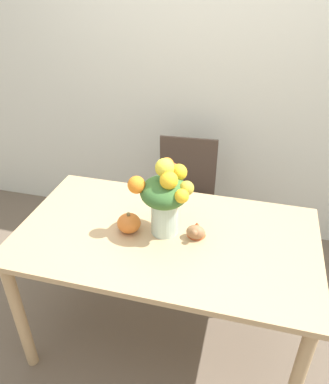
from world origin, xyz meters
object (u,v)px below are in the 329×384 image
Objects in this scene: flower_vase at (165,197)px; pumpkin at (129,223)px; turkey_figurine at (196,230)px; dining_chair_near_window at (184,201)px.

pumpkin is (-0.17, -0.04, -0.16)m from flower_vase.
turkey_figurine is at bearing 0.47° from flower_vase.
turkey_figurine is at bearing 7.10° from pumpkin.
turkey_figurine is 0.14× the size of dining_chair_near_window.
turkey_figurine is (0.33, 0.04, -0.01)m from pumpkin.
dining_chair_near_window reaches higher than pumpkin.
dining_chair_near_window is at bearing 94.16° from flower_vase.
pumpkin is 0.87m from dining_chair_near_window.
flower_vase reaches higher than turkey_figurine.
turkey_figurine is 0.85m from dining_chair_near_window.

